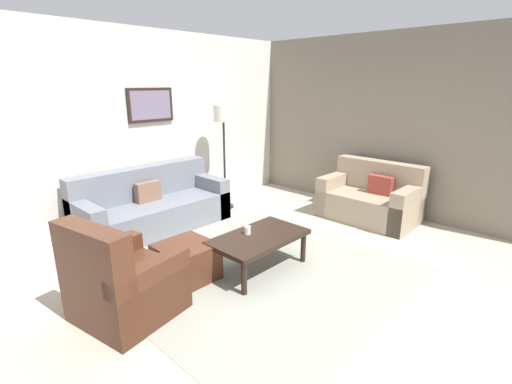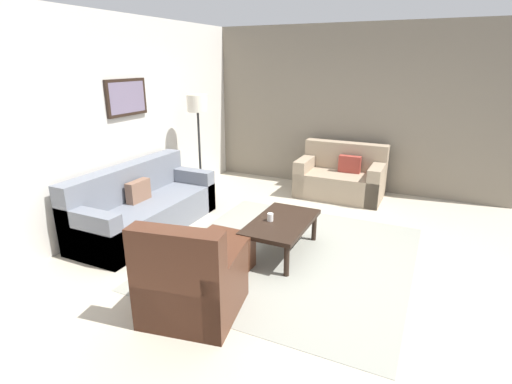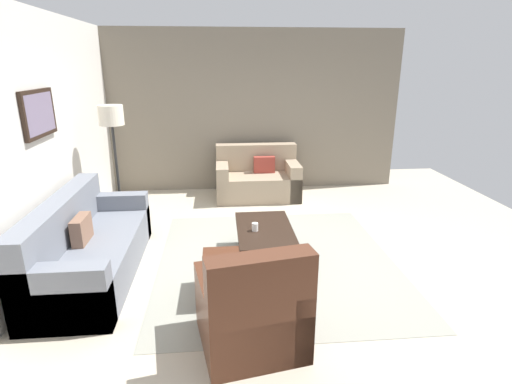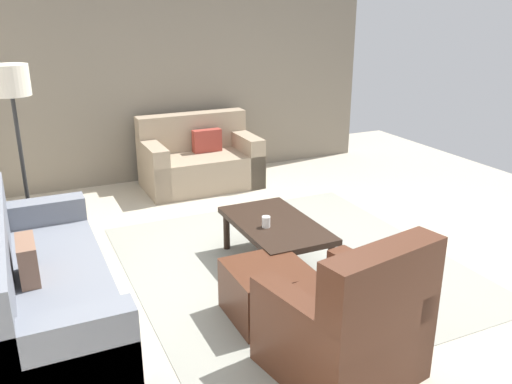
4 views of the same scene
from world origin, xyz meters
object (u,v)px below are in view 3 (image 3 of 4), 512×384
Objects in this scene: ottoman at (231,277)px; armchair_leather at (253,316)px; couch_main at (85,250)px; lamp_standing at (112,128)px; couch_loveseat at (257,179)px; framed_artwork at (39,113)px; cup at (255,227)px; coffee_table at (265,232)px.

armchair_leather is at bearing -169.52° from ottoman.
couch_main reaches higher than ottoman.
ottoman is 0.33× the size of lamp_standing.
lamp_standing reaches higher than couch_loveseat.
armchair_leather is at bearing -148.80° from lamp_standing.
couch_loveseat is 3.95m from armchair_leather.
framed_artwork reaches higher than armchair_leather.
couch_main is at bearing 176.59° from lamp_standing.
couch_loveseat is 2.49m from cup.
lamp_standing is at bearing 38.19° from ottoman.
lamp_standing is (2.70, 1.64, 1.10)m from armchair_leather.
couch_main is 3.34m from couch_loveseat.
couch_main is 22.84× the size of cup.
armchair_leather is at bearing 170.02° from coffee_table.
armchair_leather is 10.13× the size of cup.
armchair_leather is at bearing -128.10° from couch_main.
couch_main is 1.99m from coffee_table.
coffee_table is 11.73× the size of cup.
coffee_table is at bearing 176.80° from couch_loveseat.
lamp_standing is 2.34× the size of framed_artwork.
framed_artwork is at bearing 51.14° from armchair_leather.
cup reaches higher than coffee_table.
framed_artwork reaches higher than cup.
couch_main is at bearing 93.17° from cup.
coffee_table is at bearing -63.85° from cup.
coffee_table is (0.16, -1.98, 0.06)m from couch_main.
lamp_standing reaches higher than coffee_table.
cup reaches higher than ottoman.
lamp_standing is 1.16m from framed_artwork.
framed_artwork reaches higher than coffee_table.
cup is 0.13× the size of framed_artwork.
lamp_standing reaches higher than armchair_leather.
coffee_table is 1.50× the size of framed_artwork.
coffee_table is 0.64× the size of lamp_standing.
armchair_leather is 0.86× the size of coffee_table.
couch_loveseat reaches higher than ottoman.
armchair_leather is 1.53m from coffee_table.
couch_main reaches higher than cup.
armchair_leather is 0.83m from ottoman.
lamp_standing is at bearing 54.90° from cup.
cup is at bearing 116.15° from coffee_table.
couch_main is 2.18m from armchair_leather.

